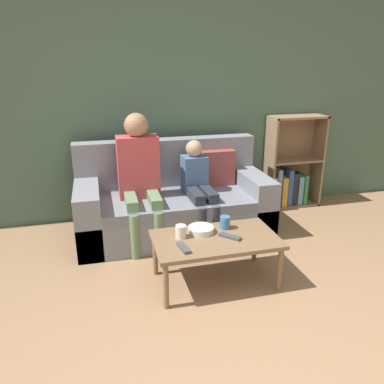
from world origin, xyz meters
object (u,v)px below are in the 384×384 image
at_px(person_child, 198,184).
at_px(tv_remote_0, 230,236).
at_px(bookshelf, 290,172).
at_px(cup_far, 181,231).
at_px(snack_bowl, 201,229).
at_px(person_adult, 139,170).
at_px(couch, 174,204).
at_px(cup_near, 225,222).
at_px(tv_remote_1, 183,248).
at_px(coffee_table, 216,242).

height_order(person_child, tv_remote_0, person_child).
height_order(bookshelf, person_child, bookshelf).
xyz_separation_m(cup_far, snack_bowl, (0.17, 0.05, -0.03)).
bearing_deg(tv_remote_0, person_adult, 77.79).
bearing_deg(cup_far, person_child, 65.96).
relative_size(couch, cup_near, 18.30).
height_order(bookshelf, tv_remote_1, bookshelf).
bearing_deg(tv_remote_1, coffee_table, 14.35).
bearing_deg(cup_near, cup_far, -169.69).
relative_size(coffee_table, person_adult, 0.78).
relative_size(tv_remote_1, snack_bowl, 0.89).
height_order(couch, cup_far, couch).
height_order(couch, tv_remote_1, couch).
bearing_deg(snack_bowl, coffee_table, -56.76).
height_order(coffee_table, tv_remote_0, tv_remote_0).
relative_size(person_adult, person_child, 1.30).
bearing_deg(couch, cup_far, -98.57).
distance_m(cup_near, tv_remote_0, 0.17).
bearing_deg(person_child, couch, 146.88).
relative_size(person_child, snack_bowl, 4.62).
distance_m(coffee_table, person_child, 0.89).
relative_size(bookshelf, tv_remote_1, 6.00).
distance_m(bookshelf, coffee_table, 1.93).
relative_size(cup_far, tv_remote_0, 0.61).
bearing_deg(couch, coffee_table, -83.57).
height_order(coffee_table, tv_remote_1, tv_remote_1).
relative_size(cup_near, tv_remote_0, 0.63).
bearing_deg(cup_far, snack_bowl, 15.26).
xyz_separation_m(tv_remote_0, tv_remote_1, (-0.37, -0.08, 0.00)).
height_order(couch, tv_remote_0, couch).
xyz_separation_m(person_adult, person_child, (0.55, -0.05, -0.17)).
distance_m(couch, tv_remote_1, 1.12).
relative_size(person_child, cup_near, 9.12).
height_order(coffee_table, person_child, person_child).
relative_size(couch, bookshelf, 1.75).
height_order(tv_remote_1, snack_bowl, snack_bowl).
bearing_deg(bookshelf, couch, -165.36).
height_order(person_adult, cup_far, person_adult).
distance_m(cup_near, snack_bowl, 0.20).
distance_m(couch, tv_remote_0, 1.05).
distance_m(bookshelf, snack_bowl, 1.90).
distance_m(tv_remote_1, snack_bowl, 0.30).
height_order(bookshelf, tv_remote_0, bookshelf).
height_order(bookshelf, snack_bowl, bookshelf).
height_order(person_child, cup_far, person_child).
height_order(person_child, tv_remote_1, person_child).
xyz_separation_m(bookshelf, person_adult, (-1.80, -0.46, 0.28)).
height_order(person_child, cup_near, person_child).
bearing_deg(cup_near, bookshelf, 45.10).
bearing_deg(cup_near, person_child, 91.39).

